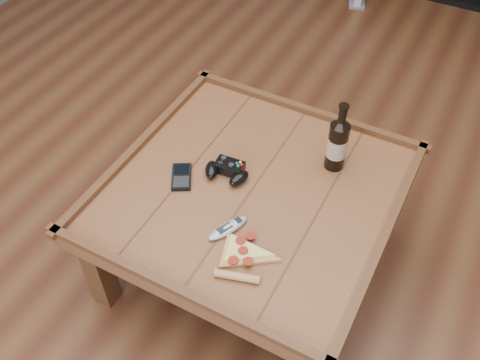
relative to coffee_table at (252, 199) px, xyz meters
The scene contains 7 objects.
ground 0.39m from the coffee_table, ahead, with size 6.00×6.00×0.00m, color #442113.
coffee_table is the anchor object (origin of this frame).
beer_bottle 0.37m from the coffee_table, 48.95° to the left, with size 0.07×0.07×0.29m.
game_controller 0.14m from the coffee_table, behind, with size 0.18×0.13×0.05m.
pizza_slice 0.31m from the coffee_table, 69.13° to the right, with size 0.22×0.29×0.03m.
smartphone 0.27m from the coffee_table, 163.00° to the right, with size 0.12×0.15×0.02m.
remote_control 0.22m from the coffee_table, 86.26° to the right, with size 0.11×0.16×0.02m.
Camera 1 is at (0.56, -1.16, 1.87)m, focal length 40.00 mm.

